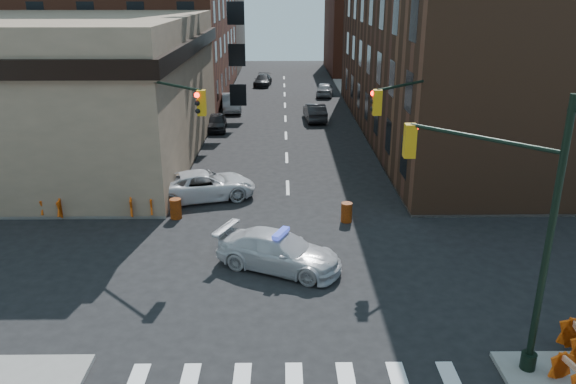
{
  "coord_description": "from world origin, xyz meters",
  "views": [
    {
      "loc": [
        -0.33,
        -19.84,
        10.53
      ],
      "look_at": [
        -0.06,
        3.21,
        2.2
      ],
      "focal_mm": 35.0,
      "sensor_mm": 36.0,
      "label": 1
    }
  ],
  "objects_px": {
    "parked_car_wfar": "(231,103)",
    "pedestrian_b": "(45,179)",
    "parked_car_wnear": "(216,122)",
    "parked_car_enear": "(315,112)",
    "pickup": "(204,185)",
    "barrel_road": "(347,212)",
    "police_car": "(279,251)",
    "pedestrian_a": "(78,197)",
    "barricade_nw_a": "(142,206)",
    "barrel_bank": "(176,209)"
  },
  "relations": [
    {
      "from": "parked_car_enear",
      "to": "pedestrian_a",
      "type": "xyz_separation_m",
      "value": [
        -12.81,
        -21.23,
        0.22
      ]
    },
    {
      "from": "parked_car_wnear",
      "to": "parked_car_enear",
      "type": "relative_size",
      "value": 0.84
    },
    {
      "from": "pickup",
      "to": "pedestrian_a",
      "type": "relative_size",
      "value": 3.38
    },
    {
      "from": "police_car",
      "to": "pickup",
      "type": "xyz_separation_m",
      "value": [
        -4.01,
        8.01,
        0.02
      ]
    },
    {
      "from": "parked_car_wfar",
      "to": "parked_car_wnear",
      "type": "bearing_deg",
      "value": -100.91
    },
    {
      "from": "parked_car_wfar",
      "to": "pickup",
      "type": "bearing_deg",
      "value": -95.4
    },
    {
      "from": "barricade_nw_a",
      "to": "parked_car_enear",
      "type": "bearing_deg",
      "value": 58.04
    },
    {
      "from": "parked_car_wfar",
      "to": "pedestrian_a",
      "type": "bearing_deg",
      "value": -108.55
    },
    {
      "from": "parked_car_wfar",
      "to": "barrel_bank",
      "type": "relative_size",
      "value": 4.77
    },
    {
      "from": "pedestrian_b",
      "to": "barrel_road",
      "type": "height_order",
      "value": "pedestrian_b"
    },
    {
      "from": "pedestrian_a",
      "to": "barrel_road",
      "type": "bearing_deg",
      "value": 27.85
    },
    {
      "from": "pickup",
      "to": "parked_car_wfar",
      "type": "height_order",
      "value": "parked_car_wfar"
    },
    {
      "from": "pedestrian_b",
      "to": "barricade_nw_a",
      "type": "bearing_deg",
      "value": -54.24
    },
    {
      "from": "parked_car_wnear",
      "to": "parked_car_enear",
      "type": "xyz_separation_m",
      "value": [
        8.0,
        3.33,
        0.09
      ]
    },
    {
      "from": "pickup",
      "to": "barricade_nw_a",
      "type": "relative_size",
      "value": 4.29
    },
    {
      "from": "pedestrian_b",
      "to": "barricade_nw_a",
      "type": "height_order",
      "value": "pedestrian_b"
    },
    {
      "from": "barricade_nw_a",
      "to": "pedestrian_b",
      "type": "bearing_deg",
      "value": 146.9
    },
    {
      "from": "police_car",
      "to": "parked_car_wfar",
      "type": "bearing_deg",
      "value": 32.67
    },
    {
      "from": "parked_car_wfar",
      "to": "pedestrian_b",
      "type": "height_order",
      "value": "pedestrian_b"
    },
    {
      "from": "police_car",
      "to": "parked_car_enear",
      "type": "relative_size",
      "value": 1.14
    },
    {
      "from": "barrel_road",
      "to": "pedestrian_a",
      "type": "bearing_deg",
      "value": 175.96
    },
    {
      "from": "parked_car_wnear",
      "to": "pedestrian_a",
      "type": "distance_m",
      "value": 18.53
    },
    {
      "from": "pedestrian_a",
      "to": "parked_car_enear",
      "type": "bearing_deg",
      "value": 90.78
    },
    {
      "from": "barricade_nw_a",
      "to": "police_car",
      "type": "bearing_deg",
      "value": -46.59
    },
    {
      "from": "police_car",
      "to": "parked_car_wfar",
      "type": "xyz_separation_m",
      "value": [
        -4.47,
        31.01,
        0.04
      ]
    },
    {
      "from": "parked_car_wfar",
      "to": "barrel_road",
      "type": "height_order",
      "value": "parked_car_wfar"
    },
    {
      "from": "pedestrian_a",
      "to": "pedestrian_b",
      "type": "distance_m",
      "value": 3.52
    },
    {
      "from": "pickup",
      "to": "parked_car_wfar",
      "type": "xyz_separation_m",
      "value": [
        -0.46,
        23.0,
        0.02
      ]
    },
    {
      "from": "pickup",
      "to": "barrel_road",
      "type": "height_order",
      "value": "pickup"
    },
    {
      "from": "pickup",
      "to": "barrel_road",
      "type": "bearing_deg",
      "value": -130.45
    },
    {
      "from": "pedestrian_b",
      "to": "barrel_road",
      "type": "distance_m",
      "value": 16.01
    },
    {
      "from": "parked_car_enear",
      "to": "barricade_nw_a",
      "type": "xyz_separation_m",
      "value": [
        -9.66,
        -21.53,
        -0.11
      ]
    },
    {
      "from": "pedestrian_a",
      "to": "parked_car_wfar",
      "type": "bearing_deg",
      "value": 109.89
    },
    {
      "from": "police_car",
      "to": "barrel_road",
      "type": "xyz_separation_m",
      "value": [
        3.23,
        4.77,
        -0.27
      ]
    },
    {
      "from": "pedestrian_b",
      "to": "barrel_road",
      "type": "bearing_deg",
      "value": -40.93
    },
    {
      "from": "parked_car_enear",
      "to": "barrel_road",
      "type": "distance_m",
      "value": 22.15
    },
    {
      "from": "barrel_road",
      "to": "barricade_nw_a",
      "type": "height_order",
      "value": "barricade_nw_a"
    },
    {
      "from": "pedestrian_b",
      "to": "parked_car_enear",
      "type": "bearing_deg",
      "value": 21.83
    },
    {
      "from": "police_car",
      "to": "barrel_bank",
      "type": "relative_size",
      "value": 5.14
    },
    {
      "from": "parked_car_wnear",
      "to": "barrel_road",
      "type": "height_order",
      "value": "parked_car_wnear"
    },
    {
      "from": "parked_car_enear",
      "to": "pedestrian_b",
      "type": "height_order",
      "value": "pedestrian_b"
    },
    {
      "from": "barrel_road",
      "to": "barricade_nw_a",
      "type": "bearing_deg",
      "value": 176.4
    },
    {
      "from": "pedestrian_b",
      "to": "barricade_nw_a",
      "type": "relative_size",
      "value": 1.53
    },
    {
      "from": "pedestrian_b",
      "to": "police_car",
      "type": "bearing_deg",
      "value": -62.02
    },
    {
      "from": "pedestrian_b",
      "to": "barrel_bank",
      "type": "xyz_separation_m",
      "value": [
        7.38,
        -2.8,
        -0.63
      ]
    },
    {
      "from": "barrel_road",
      "to": "pickup",
      "type": "bearing_deg",
      "value": 155.82
    },
    {
      "from": "pedestrian_a",
      "to": "pedestrian_b",
      "type": "relative_size",
      "value": 0.83
    },
    {
      "from": "parked_car_wnear",
      "to": "barrel_road",
      "type": "bearing_deg",
      "value": -69.64
    },
    {
      "from": "parked_car_wnear",
      "to": "parked_car_wfar",
      "type": "relative_size",
      "value": 0.8
    },
    {
      "from": "parked_car_enear",
      "to": "barrel_road",
      "type": "xyz_separation_m",
      "value": [
        0.27,
        -22.15,
        -0.27
      ]
    }
  ]
}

